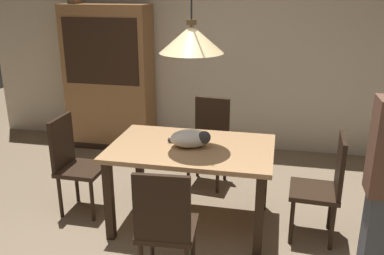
{
  "coord_description": "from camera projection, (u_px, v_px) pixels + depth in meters",
  "views": [
    {
      "loc": [
        0.77,
        -2.66,
        2.06
      ],
      "look_at": [
        0.03,
        0.8,
        0.85
      ],
      "focal_mm": 38.91,
      "sensor_mm": 36.0,
      "label": 1
    }
  ],
  "objects": [
    {
      "name": "chair_right_side",
      "position": [
        325.0,
        184.0,
        3.43
      ],
      "size": [
        0.42,
        0.42,
        0.93
      ],
      "color": "black",
      "rests_on": "ground"
    },
    {
      "name": "pendant_lamp",
      "position": [
        191.0,
        39.0,
        3.29
      ],
      "size": [
        0.52,
        0.52,
        1.3
      ],
      "color": "beige"
    },
    {
      "name": "dining_table",
      "position": [
        192.0,
        157.0,
        3.61
      ],
      "size": [
        1.4,
        0.9,
        0.75
      ],
      "color": "tan",
      "rests_on": "ground"
    },
    {
      "name": "chair_left_side",
      "position": [
        74.0,
        161.0,
        3.88
      ],
      "size": [
        0.4,
        0.4,
        0.93
      ],
      "color": "black",
      "rests_on": "ground"
    },
    {
      "name": "chair_near_front",
      "position": [
        165.0,
        224.0,
        2.84
      ],
      "size": [
        0.43,
        0.43,
        0.93
      ],
      "color": "black",
      "rests_on": "ground"
    },
    {
      "name": "back_wall",
      "position": [
        221.0,
        37.0,
        5.27
      ],
      "size": [
        6.4,
        0.1,
        2.9
      ],
      "primitive_type": "cube",
      "color": "beige",
      "rests_on": "ground"
    },
    {
      "name": "chair_far_back",
      "position": [
        209.0,
        138.0,
        4.47
      ],
      "size": [
        0.44,
        0.44,
        0.93
      ],
      "color": "black",
      "rests_on": "ground"
    },
    {
      "name": "hutch_bookcase",
      "position": [
        110.0,
        81.0,
        5.42
      ],
      "size": [
        1.12,
        0.45,
        1.85
      ],
      "color": "olive",
      "rests_on": "ground"
    },
    {
      "name": "cat_sleeping",
      "position": [
        191.0,
        138.0,
        3.54
      ],
      "size": [
        0.4,
        0.31,
        0.16
      ],
      "color": "silver",
      "rests_on": "dining_table"
    }
  ]
}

